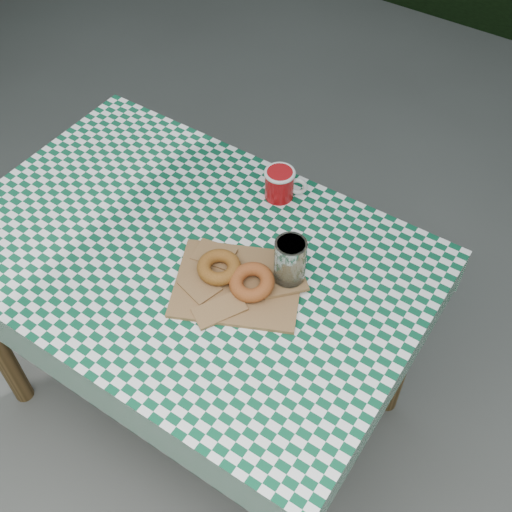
{
  "coord_description": "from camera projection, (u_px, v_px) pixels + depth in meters",
  "views": [
    {
      "loc": [
        0.56,
        -0.66,
        1.95
      ],
      "look_at": [
        0.01,
        0.16,
        0.79
      ],
      "focal_mm": 44.78,
      "sensor_mm": 36.0,
      "label": 1
    }
  ],
  "objects": [
    {
      "name": "ground",
      "position": [
        225.0,
        445.0,
        2.04
      ],
      "size": [
        60.0,
        60.0,
        0.0
      ],
      "primitive_type": "plane",
      "color": "#4E4D49",
      "rests_on": "ground"
    },
    {
      "name": "table",
      "position": [
        197.0,
        337.0,
        1.86
      ],
      "size": [
        1.16,
        0.77,
        0.75
      ],
      "primitive_type": "cube",
      "rotation": [
        0.0,
        0.0,
        0.0
      ],
      "color": "#4F361B",
      "rests_on": "ground"
    },
    {
      "name": "tablecloth",
      "position": [
        186.0,
        253.0,
        1.58
      ],
      "size": [
        1.18,
        0.79,
        0.01
      ],
      "primitive_type": "cube",
      "rotation": [
        0.0,
        0.0,
        0.0
      ],
      "color": "#0B492D",
      "rests_on": "table"
    },
    {
      "name": "paper_bag",
      "position": [
        238.0,
        283.0,
        1.5
      ],
      "size": [
        0.37,
        0.34,
        0.02
      ],
      "primitive_type": "cube",
      "rotation": [
        0.0,
        0.0,
        0.43
      ],
      "color": "olive",
      "rests_on": "tablecloth"
    },
    {
      "name": "bagel_front",
      "position": [
        219.0,
        267.0,
        1.5
      ],
      "size": [
        0.11,
        0.11,
        0.03
      ],
      "primitive_type": "torus",
      "rotation": [
        0.0,
        0.0,
        0.05
      ],
      "color": "brown",
      "rests_on": "paper_bag"
    },
    {
      "name": "bagel_back",
      "position": [
        252.0,
        282.0,
        1.47
      ],
      "size": [
        0.13,
        0.13,
        0.03
      ],
      "primitive_type": "torus",
      "rotation": [
        0.0,
        0.0,
        -0.22
      ],
      "color": "#9C4720",
      "rests_on": "paper_bag"
    },
    {
      "name": "coffee_mug",
      "position": [
        279.0,
        184.0,
        1.67
      ],
      "size": [
        0.2,
        0.2,
        0.09
      ],
      "primitive_type": null,
      "rotation": [
        0.0,
        0.0,
        0.41
      ],
      "color": "#A00A0E",
      "rests_on": "tablecloth"
    },
    {
      "name": "drinking_glass",
      "position": [
        290.0,
        263.0,
        1.46
      ],
      "size": [
        0.1,
        0.1,
        0.13
      ],
      "primitive_type": "cylinder",
      "rotation": [
        0.0,
        0.0,
        -0.39
      ],
      "color": "silver",
      "rests_on": "tablecloth"
    }
  ]
}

